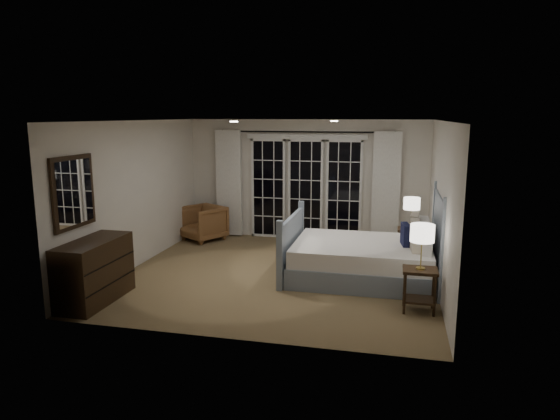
% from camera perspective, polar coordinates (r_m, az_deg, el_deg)
% --- Properties ---
extents(floor, '(5.00, 5.00, 0.00)m').
position_cam_1_polar(floor, '(8.32, -0.16, -7.31)').
color(floor, olive).
rests_on(floor, ground).
extents(ceiling, '(5.00, 5.00, 0.00)m').
position_cam_1_polar(ceiling, '(7.91, -0.17, 10.17)').
color(ceiling, white).
rests_on(ceiling, wall_back).
extents(wall_left, '(0.02, 5.00, 2.50)m').
position_cam_1_polar(wall_left, '(8.92, -16.00, 1.76)').
color(wall_left, silver).
rests_on(wall_left, floor).
extents(wall_right, '(0.02, 5.00, 2.50)m').
position_cam_1_polar(wall_right, '(7.85, 17.91, 0.46)').
color(wall_right, silver).
rests_on(wall_right, floor).
extents(wall_back, '(5.00, 0.02, 2.50)m').
position_cam_1_polar(wall_back, '(10.45, 2.97, 3.44)').
color(wall_back, silver).
rests_on(wall_back, floor).
extents(wall_front, '(5.00, 0.02, 2.50)m').
position_cam_1_polar(wall_front, '(5.67, -5.94, -2.92)').
color(wall_front, silver).
rests_on(wall_front, floor).
extents(french_doors, '(2.50, 0.04, 2.20)m').
position_cam_1_polar(french_doors, '(10.43, 2.92, 2.54)').
color(french_doors, black).
rests_on(french_doors, wall_back).
extents(curtain_rod, '(3.50, 0.03, 0.03)m').
position_cam_1_polar(curtain_rod, '(10.27, 2.93, 8.91)').
color(curtain_rod, black).
rests_on(curtain_rod, wall_back).
extents(curtain_left, '(0.55, 0.10, 2.25)m').
position_cam_1_polar(curtain_left, '(10.75, -5.85, 3.07)').
color(curtain_left, white).
rests_on(curtain_left, curtain_rod).
extents(curtain_right, '(0.55, 0.10, 2.25)m').
position_cam_1_polar(curtain_right, '(10.18, 12.03, 2.46)').
color(curtain_right, white).
rests_on(curtain_right, curtain_rod).
extents(downlight_a, '(0.12, 0.12, 0.01)m').
position_cam_1_polar(downlight_a, '(8.36, 6.22, 10.07)').
color(downlight_a, white).
rests_on(downlight_a, ceiling).
extents(downlight_b, '(0.12, 0.12, 0.01)m').
position_cam_1_polar(downlight_b, '(7.69, -5.29, 10.03)').
color(downlight_b, white).
rests_on(downlight_b, ceiling).
extents(bed, '(2.37, 1.71, 1.39)m').
position_cam_1_polar(bed, '(8.13, 9.78, -5.39)').
color(bed, gray).
rests_on(bed, floor).
extents(nightstand_left, '(0.45, 0.36, 0.59)m').
position_cam_1_polar(nightstand_left, '(6.94, 15.66, -8.12)').
color(nightstand_left, black).
rests_on(nightstand_left, floor).
extents(nightstand_right, '(0.45, 0.36, 0.59)m').
position_cam_1_polar(nightstand_right, '(9.27, 14.63, -3.30)').
color(nightstand_right, black).
rests_on(nightstand_right, floor).
extents(lamp_left, '(0.31, 0.31, 0.60)m').
position_cam_1_polar(lamp_left, '(6.76, 15.96, -2.61)').
color(lamp_left, '#A99243').
rests_on(lamp_left, nightstand_left).
extents(lamp_right, '(0.29, 0.29, 0.56)m').
position_cam_1_polar(lamp_right, '(9.13, 14.83, 0.67)').
color(lamp_right, '#A99243').
rests_on(lamp_right, nightstand_right).
extents(armchair, '(1.07, 1.08, 0.73)m').
position_cam_1_polar(armchair, '(10.57, -8.83, -1.47)').
color(armchair, brown).
rests_on(armchair, floor).
extents(dresser, '(0.53, 1.25, 0.88)m').
position_cam_1_polar(dresser, '(7.48, -20.43, -6.56)').
color(dresser, black).
rests_on(dresser, floor).
extents(mirror, '(0.05, 0.85, 1.00)m').
position_cam_1_polar(mirror, '(7.38, -22.53, 1.89)').
color(mirror, black).
rests_on(mirror, wall_left).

